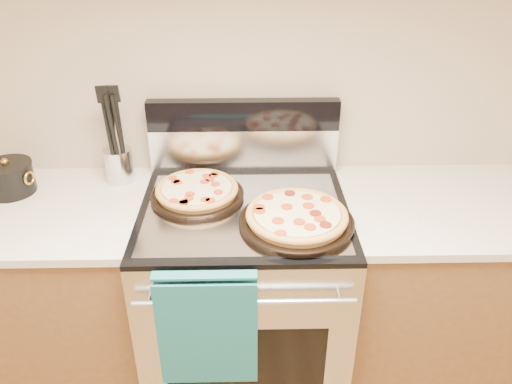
{
  "coord_description": "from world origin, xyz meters",
  "views": [
    {
      "loc": [
        0.01,
        0.1,
        1.87
      ],
      "look_at": [
        0.04,
        1.55,
        1.04
      ],
      "focal_mm": 35.0,
      "sensor_mm": 36.0,
      "label": 1
    }
  ],
  "objects_px": {
    "utensil_crock": "(119,165)",
    "saucepan": "(9,179)",
    "pepperoni_pizza_front": "(297,218)",
    "pepperoni_pizza_back": "(197,191)",
    "range_body": "(245,305)"
  },
  "relations": [
    {
      "from": "range_body",
      "to": "saucepan",
      "type": "distance_m",
      "value": 1.05
    },
    {
      "from": "utensil_crock",
      "to": "saucepan",
      "type": "xyz_separation_m",
      "value": [
        -0.4,
        -0.09,
        -0.01
      ]
    },
    {
      "from": "range_body",
      "to": "pepperoni_pizza_front",
      "type": "bearing_deg",
      "value": -34.62
    },
    {
      "from": "pepperoni_pizza_back",
      "to": "utensil_crock",
      "type": "distance_m",
      "value": 0.37
    },
    {
      "from": "range_body",
      "to": "saucepan",
      "type": "height_order",
      "value": "saucepan"
    },
    {
      "from": "pepperoni_pizza_front",
      "to": "pepperoni_pizza_back",
      "type": "bearing_deg",
      "value": 151.33
    },
    {
      "from": "pepperoni_pizza_front",
      "to": "saucepan",
      "type": "relative_size",
      "value": 2.15
    },
    {
      "from": "pepperoni_pizza_front",
      "to": "utensil_crock",
      "type": "bearing_deg",
      "value": 151.77
    },
    {
      "from": "saucepan",
      "to": "range_body",
      "type": "bearing_deg",
      "value": -9.56
    },
    {
      "from": "range_body",
      "to": "utensil_crock",
      "type": "bearing_deg",
      "value": 154.3
    },
    {
      "from": "range_body",
      "to": "pepperoni_pizza_front",
      "type": "distance_m",
      "value": 0.55
    },
    {
      "from": "pepperoni_pizza_front",
      "to": "saucepan",
      "type": "xyz_separation_m",
      "value": [
        -1.08,
        0.28,
        0.01
      ]
    },
    {
      "from": "range_body",
      "to": "pepperoni_pizza_back",
      "type": "relative_size",
      "value": 2.62
    },
    {
      "from": "utensil_crock",
      "to": "saucepan",
      "type": "relative_size",
      "value": 0.76
    },
    {
      "from": "pepperoni_pizza_back",
      "to": "pepperoni_pizza_front",
      "type": "xyz_separation_m",
      "value": [
        0.36,
        -0.19,
        0.0
      ]
    }
  ]
}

